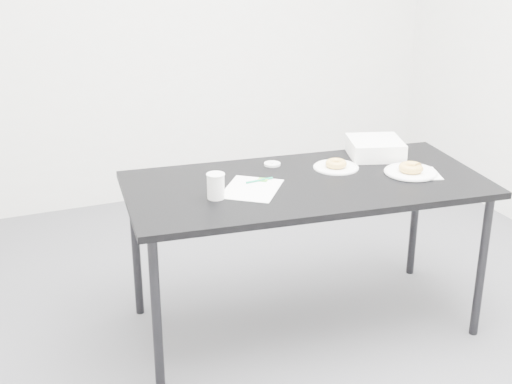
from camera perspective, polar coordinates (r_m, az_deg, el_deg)
name	(u,v)px	position (r m, az deg, el deg)	size (l,w,h in m)	color
floor	(284,333)	(3.59, 2.22, -11.20)	(4.00, 4.00, 0.00)	#4E4F54
wall_back	(164,6)	(4.94, -7.40, 14.53)	(4.00, 0.02, 2.70)	white
table	(306,193)	(3.36, 4.02, -0.08)	(1.75, 0.95, 0.77)	black
scorecard	(252,189)	(3.24, -0.34, 0.26)	(0.23, 0.30, 0.00)	white
logo_patch	(263,180)	(3.34, 0.55, 0.99)	(0.05, 0.05, 0.00)	green
pen	(259,180)	(3.32, 0.27, 0.95)	(0.01, 0.01, 0.14)	#0C895C
napkin	(420,174)	(3.51, 12.99, 1.44)	(0.18, 0.18, 0.00)	white
plate_near	(411,172)	(3.51, 12.27, 1.56)	(0.25, 0.25, 0.01)	white
donut_near	(411,168)	(3.50, 12.30, 1.92)	(0.12, 0.12, 0.04)	gold
plate_far	(336,167)	(3.52, 6.41, 1.97)	(0.22, 0.22, 0.01)	white
donut_far	(336,164)	(3.52, 6.43, 2.28)	(0.10, 0.10, 0.03)	gold
coffee_cup	(216,186)	(3.12, -3.24, 0.49)	(0.08, 0.08, 0.12)	white
cup_lid	(272,164)	(3.54, 1.30, 2.25)	(0.08, 0.08, 0.01)	silver
bakery_box	(375,148)	(3.72, 9.51, 3.51)	(0.26, 0.26, 0.09)	white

